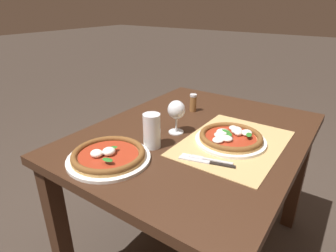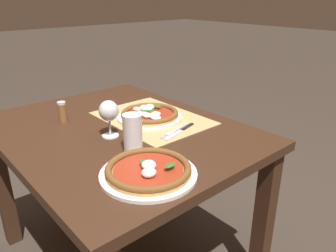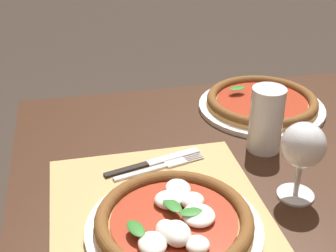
{
  "view_description": "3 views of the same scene",
  "coord_description": "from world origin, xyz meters",
  "views": [
    {
      "loc": [
        -1.04,
        -0.57,
        1.3
      ],
      "look_at": [
        -0.19,
        0.03,
        0.83
      ],
      "focal_mm": 30.0,
      "sensor_mm": 36.0,
      "label": 1
    },
    {
      "loc": [
        -1.15,
        0.71,
        1.29
      ],
      "look_at": [
        -0.25,
        -0.07,
        0.81
      ],
      "focal_mm": 35.0,
      "sensor_mm": 36.0,
      "label": 2
    },
    {
      "loc": [
        0.58,
        -0.31,
        1.29
      ],
      "look_at": [
        -0.28,
        -0.12,
        0.79
      ],
      "focal_mm": 50.0,
      "sensor_mm": 36.0,
      "label": 3
    }
  ],
  "objects": [
    {
      "name": "ground_plane",
      "position": [
        0.0,
        0.0,
        0.0
      ],
      "size": [
        24.0,
        24.0,
        0.0
      ],
      "primitive_type": "plane",
      "color": "#382D26"
    },
    {
      "name": "knife",
      "position": [
        -0.22,
        -0.17,
        0.75
      ],
      "size": [
        0.07,
        0.21,
        0.01
      ],
      "color": "black",
      "rests_on": "paper_placemat"
    },
    {
      "name": "fork",
      "position": [
        -0.2,
        -0.16,
        0.75
      ],
      "size": [
        0.06,
        0.2,
        0.0
      ],
      "color": "#B7B7BC",
      "rests_on": "paper_placemat"
    },
    {
      "name": "paper_placemat",
      "position": [
        -0.01,
        -0.19,
        0.74
      ],
      "size": [
        0.53,
        0.38,
        0.0
      ],
      "primitive_type": "cube",
      "color": "tan",
      "rests_on": "dining_table"
    },
    {
      "name": "pint_glass",
      "position": [
        -0.23,
        0.08,
        0.81
      ],
      "size": [
        0.07,
        0.07,
        0.15
      ],
      "color": "silver",
      "rests_on": "dining_table"
    },
    {
      "name": "wine_glass",
      "position": [
        -0.06,
        0.07,
        0.85
      ],
      "size": [
        0.08,
        0.08,
        0.16
      ],
      "color": "silver",
      "rests_on": "dining_table"
    },
    {
      "name": "pepper_shaker",
      "position": [
        0.23,
        0.15,
        0.79
      ],
      "size": [
        0.04,
        0.04,
        0.1
      ],
      "color": "brown",
      "rests_on": "dining_table"
    },
    {
      "name": "dining_table",
      "position": [
        0.0,
        0.0,
        0.63
      ],
      "size": [
        1.18,
        0.92,
        0.74
      ],
      "color": "#382114",
      "rests_on": "ground"
    },
    {
      "name": "pizza_far",
      "position": [
        -0.41,
        0.15,
        0.76
      ],
      "size": [
        0.32,
        0.32,
        0.05
      ],
      "color": "white",
      "rests_on": "dining_table"
    },
    {
      "name": "pizza_near",
      "position": [
        -0.01,
        -0.17,
        0.76
      ],
      "size": [
        0.3,
        0.3,
        0.05
      ],
      "color": "white",
      "rests_on": "paper_placemat"
    }
  ]
}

